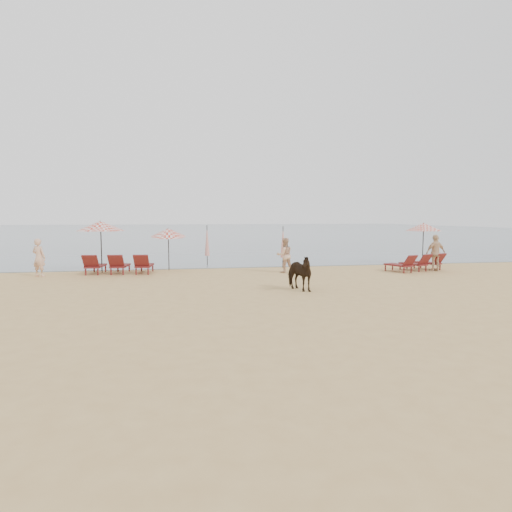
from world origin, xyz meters
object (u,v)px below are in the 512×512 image
at_px(lounger_cluster_right, 416,263).
at_px(umbrella_closed_left, 207,241).
at_px(umbrella_open_right, 424,227).
at_px(umbrella_open_left_a, 101,226).
at_px(beachgoer_left, 39,258).
at_px(lounger_cluster_left, 119,264).
at_px(beachgoer_right_b, 436,253).
at_px(cow, 298,273).
at_px(umbrella_open_left_b, 168,232).
at_px(umbrella_closed_right, 283,242).
at_px(beachgoer_right_a, 285,255).

relative_size(lounger_cluster_right, umbrella_closed_left, 1.38).
distance_m(umbrella_open_right, umbrella_closed_left, 12.45).
xyz_separation_m(umbrella_open_left_a, beachgoer_left, (-2.62, -0.90, -1.43)).
distance_m(lounger_cluster_left, beachgoer_left, 3.56).
distance_m(beachgoer_left, beachgoer_right_b, 19.31).
xyz_separation_m(cow, beachgoer_right_b, (8.49, 4.32, 0.26)).
bearing_deg(beachgoer_left, umbrella_open_left_b, -142.44).
relative_size(umbrella_open_left_a, umbrella_open_right, 1.06).
bearing_deg(umbrella_closed_right, beachgoer_left, -173.43).
height_order(lounger_cluster_right, umbrella_closed_left, umbrella_closed_left).
bearing_deg(beachgoer_right_b, cow, 22.06).
height_order(umbrella_closed_left, umbrella_closed_right, umbrella_closed_left).
relative_size(umbrella_closed_left, cow, 1.44).
bearing_deg(beachgoer_right_b, beachgoer_right_a, -10.99).
distance_m(lounger_cluster_right, umbrella_open_left_a, 15.98).
relative_size(umbrella_open_left_b, beachgoer_right_a, 1.31).
bearing_deg(lounger_cluster_right, umbrella_open_left_a, 153.27).
xyz_separation_m(beachgoer_right_a, beachgoer_right_b, (7.71, -0.82, 0.07)).
bearing_deg(umbrella_open_left_b, lounger_cluster_right, -20.83).
height_order(lounger_cluster_right, beachgoer_left, beachgoer_left).
distance_m(umbrella_open_left_a, umbrella_closed_right, 9.40).
relative_size(lounger_cluster_right, umbrella_open_left_a, 1.23).
bearing_deg(umbrella_open_right, cow, -138.68).
relative_size(umbrella_closed_right, cow, 1.42).
bearing_deg(umbrella_open_left_b, umbrella_closed_right, -9.00).
height_order(umbrella_open_left_b, umbrella_closed_right, umbrella_open_left_b).
bearing_deg(lounger_cluster_right, cow, -168.03).
distance_m(umbrella_open_right, cow, 11.97).
xyz_separation_m(umbrella_open_left_b, umbrella_closed_right, (6.10, -0.02, -0.57)).
bearing_deg(umbrella_closed_left, lounger_cluster_left, -147.04).
distance_m(umbrella_open_left_b, beachgoer_right_a, 6.13).
distance_m(lounger_cluster_left, umbrella_closed_left, 5.39).
distance_m(lounger_cluster_right, beachgoer_right_a, 6.84).
distance_m(beachgoer_right_a, beachgoer_right_b, 7.76).
height_order(lounger_cluster_left, beachgoer_right_b, beachgoer_right_b).
height_order(umbrella_open_right, umbrella_closed_right, umbrella_open_right).
height_order(umbrella_open_left_b, beachgoer_right_a, umbrella_open_left_b).
xyz_separation_m(umbrella_open_right, umbrella_closed_right, (-8.31, 0.04, -0.79)).
distance_m(lounger_cluster_left, umbrella_open_left_b, 3.00).
bearing_deg(cow, umbrella_open_left_b, 103.25).
height_order(umbrella_open_left_a, beachgoer_right_a, umbrella_open_left_a).
bearing_deg(umbrella_closed_right, cow, -99.46).
xyz_separation_m(umbrella_open_left_a, beachgoer_right_a, (8.93, -1.55, -1.45)).
height_order(umbrella_open_left_a, beachgoer_right_b, umbrella_open_left_a).
bearing_deg(umbrella_open_left_a, umbrella_closed_left, 42.09).
bearing_deg(lounger_cluster_left, beachgoer_right_a, -0.41).
xyz_separation_m(beachgoer_left, beachgoer_right_b, (19.26, -1.47, 0.05)).
bearing_deg(umbrella_open_left_a, umbrella_open_left_b, 27.98).
distance_m(umbrella_open_left_a, beachgoer_left, 3.12).
bearing_deg(beachgoer_left, umbrella_closed_right, -149.27).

